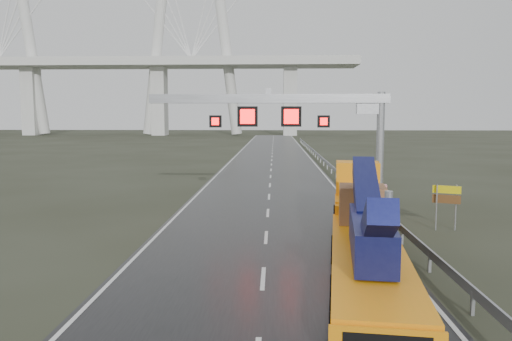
{
  "coord_description": "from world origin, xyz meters",
  "views": [
    {
      "loc": [
        0.39,
        -13.05,
        5.69
      ],
      "look_at": [
        -0.47,
        9.97,
        3.2
      ],
      "focal_mm": 35.0,
      "sensor_mm": 36.0,
      "label": 1
    }
  ],
  "objects_px": {
    "sign_gantry": "(303,118)",
    "exit_sign_pair": "(446,199)",
    "heavy_haul_truck": "(363,217)",
    "striped_barrier": "(381,193)"
  },
  "relations": [
    {
      "from": "sign_gantry",
      "to": "exit_sign_pair",
      "type": "relative_size",
      "value": 6.46
    },
    {
      "from": "heavy_haul_truck",
      "to": "exit_sign_pair",
      "type": "bearing_deg",
      "value": 48.76
    },
    {
      "from": "striped_barrier",
      "to": "exit_sign_pair",
      "type": "bearing_deg",
      "value": -76.04
    },
    {
      "from": "heavy_haul_truck",
      "to": "exit_sign_pair",
      "type": "xyz_separation_m",
      "value": [
        4.91,
        4.41,
        0.07
      ]
    },
    {
      "from": "sign_gantry",
      "to": "heavy_haul_truck",
      "type": "relative_size",
      "value": 0.87
    },
    {
      "from": "exit_sign_pair",
      "to": "sign_gantry",
      "type": "bearing_deg",
      "value": 160.63
    },
    {
      "from": "exit_sign_pair",
      "to": "striped_barrier",
      "type": "height_order",
      "value": "exit_sign_pair"
    },
    {
      "from": "sign_gantry",
      "to": "striped_barrier",
      "type": "distance_m",
      "value": 7.6
    },
    {
      "from": "sign_gantry",
      "to": "exit_sign_pair",
      "type": "xyz_separation_m",
      "value": [
        6.9,
        -6.05,
        -4.0
      ]
    },
    {
      "from": "exit_sign_pair",
      "to": "striped_barrier",
      "type": "bearing_deg",
      "value": 122.73
    }
  ]
}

